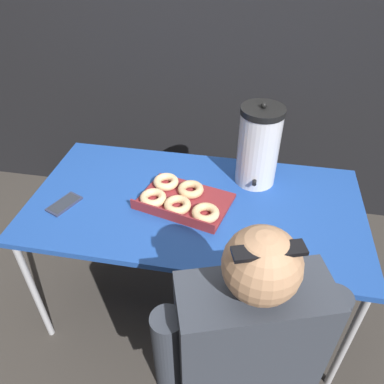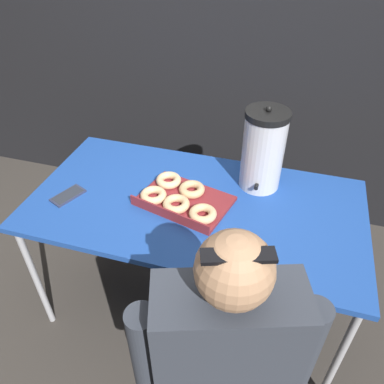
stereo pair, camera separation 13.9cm
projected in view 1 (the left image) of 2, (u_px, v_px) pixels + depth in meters
ground_plane at (194, 298)px, 2.19m from camera, size 12.00×12.00×0.00m
back_wall at (225, 32)px, 2.21m from camera, size 6.00×0.11×2.42m
folding_table at (195, 209)px, 1.76m from camera, size 1.54×0.80×0.74m
donut_box at (181, 199)px, 1.72m from camera, size 0.46×0.37×0.05m
coffee_urn at (259, 146)px, 1.75m from camera, size 0.20×0.23×0.42m
cell_phone at (64, 204)px, 1.72m from camera, size 0.13×0.18×0.01m
person_seated at (244, 366)px, 1.30m from camera, size 0.59×0.35×1.21m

